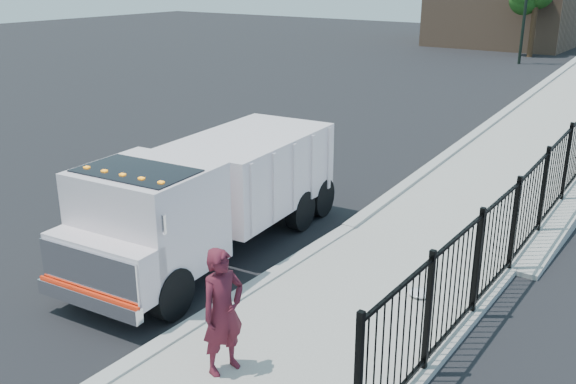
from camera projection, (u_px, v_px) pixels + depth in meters
The scene contains 6 objects.
ground at pixel (234, 305), 11.22m from camera, with size 120.00×120.00×0.00m, color black.
curb at pixel (149, 354), 9.65m from camera, with size 0.30×12.00×0.16m, color #ADAAA3.
ramp at pixel (573, 137), 22.43m from camera, with size 3.95×24.00×1.70m, color #9E998E.
truck at pixel (208, 193), 12.78m from camera, with size 2.83×7.09×2.37m.
worker at pixel (223, 311), 8.91m from camera, with size 0.68×0.45×1.87m, color #551723.
debris at pixel (420, 293), 11.27m from camera, with size 0.40×0.40×0.10m, color silver.
Camera 1 is at (6.49, -7.60, 5.56)m, focal length 40.00 mm.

